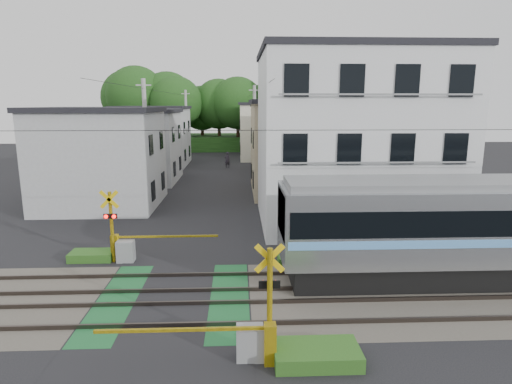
{
  "coord_description": "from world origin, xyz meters",
  "views": [
    {
      "loc": [
        2.24,
        -13.59,
        6.48
      ],
      "look_at": [
        3.01,
        5.0,
        2.65
      ],
      "focal_mm": 30.0,
      "sensor_mm": 36.0,
      "label": 1
    }
  ],
  "objects_px": {
    "crossing_signal_near": "(253,335)",
    "crossing_signal_far": "(124,245)",
    "apartment_block": "(353,138)",
    "pedestrian": "(227,160)"
  },
  "relations": [
    {
      "from": "crossing_signal_near",
      "to": "crossing_signal_far",
      "type": "height_order",
      "value": "same"
    },
    {
      "from": "apartment_block",
      "to": "pedestrian",
      "type": "xyz_separation_m",
      "value": [
        -7.4,
        21.12,
        -3.83
      ]
    },
    {
      "from": "crossing_signal_near",
      "to": "apartment_block",
      "type": "distance_m",
      "value": 14.95
    },
    {
      "from": "crossing_signal_far",
      "to": "pedestrian",
      "type": "relative_size",
      "value": 2.86
    },
    {
      "from": "apartment_block",
      "to": "pedestrian",
      "type": "height_order",
      "value": "apartment_block"
    },
    {
      "from": "apartment_block",
      "to": "pedestrian",
      "type": "bearing_deg",
      "value": 109.32
    },
    {
      "from": "crossing_signal_near",
      "to": "apartment_block",
      "type": "bearing_deg",
      "value": 65.78
    },
    {
      "from": "crossing_signal_near",
      "to": "apartment_block",
      "type": "height_order",
      "value": "apartment_block"
    },
    {
      "from": "crossing_signal_far",
      "to": "apartment_block",
      "type": "xyz_separation_m",
      "value": [
        11.09,
        5.84,
        3.94
      ]
    },
    {
      "from": "crossing_signal_far",
      "to": "pedestrian",
      "type": "height_order",
      "value": "crossing_signal_far"
    }
  ]
}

